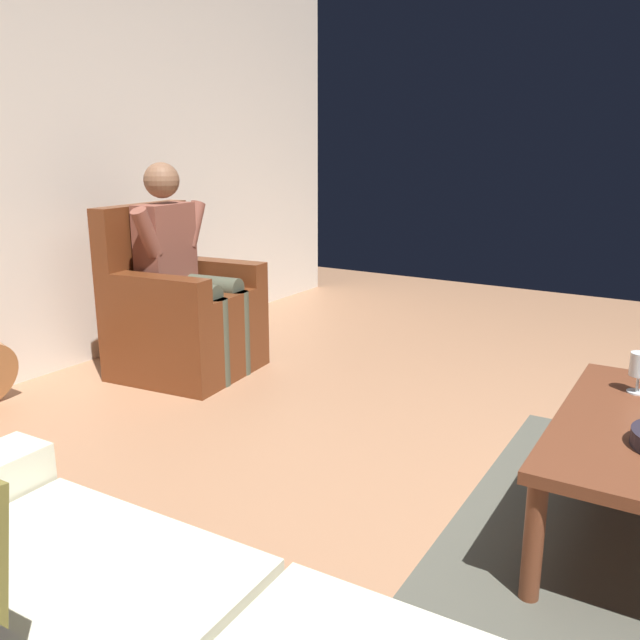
{
  "coord_description": "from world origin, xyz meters",
  "views": [
    {
      "loc": [
        2.51,
        0.2,
        1.32
      ],
      "look_at": [
        0.08,
        -1.33,
        0.57
      ],
      "focal_mm": 36.98,
      "sensor_mm": 36.0,
      "label": 1
    }
  ],
  "objects": [
    {
      "name": "rug",
      "position": [
        0.2,
        0.06,
        0.0
      ],
      "size": [
        1.85,
        1.23,
        0.01
      ],
      "primitive_type": "cube",
      "rotation": [
        0.0,
        0.0,
        0.02
      ],
      "color": "#4B4B41",
      "rests_on": "ground"
    },
    {
      "name": "wall_back",
      "position": [
        0.0,
        -3.22,
        1.33
      ],
      "size": [
        5.72,
        0.06,
        2.66
      ],
      "primitive_type": "cube",
      "color": "silver",
      "rests_on": "ground"
    },
    {
      "name": "wine_glass_near",
      "position": [
        -0.08,
        -0.03,
        0.53
      ],
      "size": [
        0.07,
        0.07,
        0.16
      ],
      "color": "silver",
      "rests_on": "coffee_table"
    },
    {
      "name": "armchair",
      "position": [
        -0.28,
        -2.54,
        0.35
      ],
      "size": [
        0.8,
        0.79,
        1.0
      ],
      "rotation": [
        0.0,
        0.0,
        0.11
      ],
      "color": "#612E16",
      "rests_on": "ground"
    },
    {
      "name": "ground_plane",
      "position": [
        0.0,
        0.0,
        0.0
      ],
      "size": [
        7.66,
        7.66,
        0.0
      ],
      "primitive_type": "plane",
      "color": "#9F7151"
    },
    {
      "name": "person_seated",
      "position": [
        -0.29,
        -2.5,
        0.67
      ],
      "size": [
        0.64,
        0.61,
        1.24
      ],
      "rotation": [
        0.0,
        0.0,
        0.11
      ],
      "color": "brown",
      "rests_on": "ground"
    }
  ]
}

